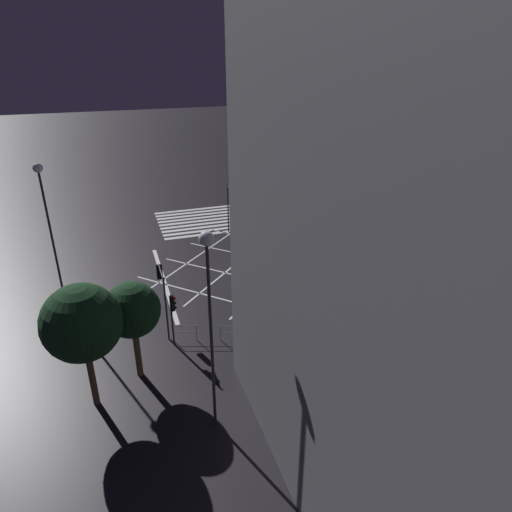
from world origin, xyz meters
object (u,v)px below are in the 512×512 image
(traffic_light_sw_main, at_px, (298,200))
(traffic_light_ne_main, at_px, (173,310))
(traffic_light_nw_cross, at_px, (396,247))
(traffic_light_median_north, at_px, (300,267))
(street_lamp_east, at_px, (209,289))
(street_lamp_far, at_px, (415,215))
(traffic_light_nw_main, at_px, (393,268))
(traffic_light_median_south, at_px, (232,202))
(street_lamp_west, at_px, (46,208))
(street_tree_far, at_px, (82,323))
(traffic_light_ne_cross, at_px, (162,286))
(street_tree_near, at_px, (132,310))

(traffic_light_sw_main, bearing_deg, traffic_light_ne_main, 47.13)
(traffic_light_nw_cross, height_order, traffic_light_ne_main, traffic_light_nw_cross)
(traffic_light_median_north, height_order, street_lamp_east, street_lamp_east)
(traffic_light_nw_cross, distance_m, street_lamp_far, 2.86)
(traffic_light_ne_main, xyz_separation_m, traffic_light_nw_main, (-14.77, -0.39, 0.19))
(traffic_light_median_south, height_order, street_lamp_east, street_lamp_east)
(traffic_light_median_south, xyz_separation_m, traffic_light_sw_main, (-6.59, -0.69, -0.66))
(traffic_light_nw_cross, xyz_separation_m, traffic_light_nw_main, (1.08, 1.40, -0.74))
(traffic_light_median_north, bearing_deg, traffic_light_sw_main, -22.68)
(traffic_light_nw_cross, distance_m, traffic_light_median_north, 7.62)
(traffic_light_nw_cross, xyz_separation_m, street_lamp_far, (-0.36, 0.94, 2.68))
(traffic_light_median_north, bearing_deg, street_lamp_far, -91.51)
(traffic_light_sw_main, bearing_deg, traffic_light_median_north, 67.32)
(traffic_light_median_north, height_order, street_lamp_west, street_lamp_west)
(traffic_light_median_north, height_order, street_tree_far, street_tree_far)
(traffic_light_median_north, relative_size, street_lamp_far, 0.58)
(traffic_light_nw_cross, relative_size, traffic_light_median_north, 0.99)
(traffic_light_median_north, distance_m, street_tree_far, 13.66)
(street_lamp_east, bearing_deg, traffic_light_ne_main, -83.74)
(traffic_light_median_north, bearing_deg, street_lamp_west, 71.14)
(traffic_light_ne_cross, distance_m, traffic_light_nw_main, 15.14)
(traffic_light_ne_main, xyz_separation_m, street_lamp_far, (-16.20, -0.85, 3.61))
(traffic_light_nw_main, xyz_separation_m, street_lamp_far, (-1.44, -0.46, 3.42))
(traffic_light_nw_main, relative_size, street_tree_far, 0.54)
(street_lamp_west, relative_size, street_lamp_far, 1.27)
(traffic_light_median_south, relative_size, traffic_light_nw_main, 1.31)
(traffic_light_ne_main, height_order, street_lamp_west, street_lamp_west)
(street_tree_far, bearing_deg, traffic_light_ne_cross, -127.87)
(traffic_light_median_north, relative_size, street_lamp_west, 0.46)
(traffic_light_median_south, distance_m, street_tree_far, 21.95)
(traffic_light_median_south, xyz_separation_m, traffic_light_ne_cross, (7.93, 12.86, -0.33))
(street_lamp_far, height_order, street_tree_near, street_lamp_far)
(traffic_light_sw_main, distance_m, traffic_light_ne_cross, 19.87)
(street_lamp_east, bearing_deg, traffic_light_nw_cross, -150.50)
(traffic_light_sw_main, distance_m, street_tree_near, 24.01)
(street_lamp_east, height_order, street_tree_far, street_lamp_east)
(street_lamp_west, bearing_deg, street_lamp_east, 118.74)
(traffic_light_ne_main, height_order, street_lamp_east, street_lamp_east)
(traffic_light_median_north, relative_size, street_lamp_east, 0.47)
(traffic_light_ne_cross, xyz_separation_m, street_lamp_east, (-1.05, 8.52, 4.13))
(traffic_light_ne_cross, distance_m, street_lamp_east, 9.52)
(traffic_light_ne_cross, height_order, traffic_light_median_north, traffic_light_median_north)
(traffic_light_median_south, bearing_deg, traffic_light_ne_main, -27.55)
(traffic_light_median_south, xyz_separation_m, street_tree_far, (12.12, 18.25, 1.29))
(street_tree_near, bearing_deg, traffic_light_nw_cross, -167.82)
(traffic_light_nw_main, bearing_deg, traffic_light_ne_main, 1.50)
(traffic_light_median_south, bearing_deg, traffic_light_sw_main, 96.01)
(street_tree_near, bearing_deg, street_lamp_far, -170.87)
(traffic_light_sw_main, height_order, traffic_light_nw_main, traffic_light_sw_main)
(traffic_light_sw_main, relative_size, street_lamp_west, 0.38)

